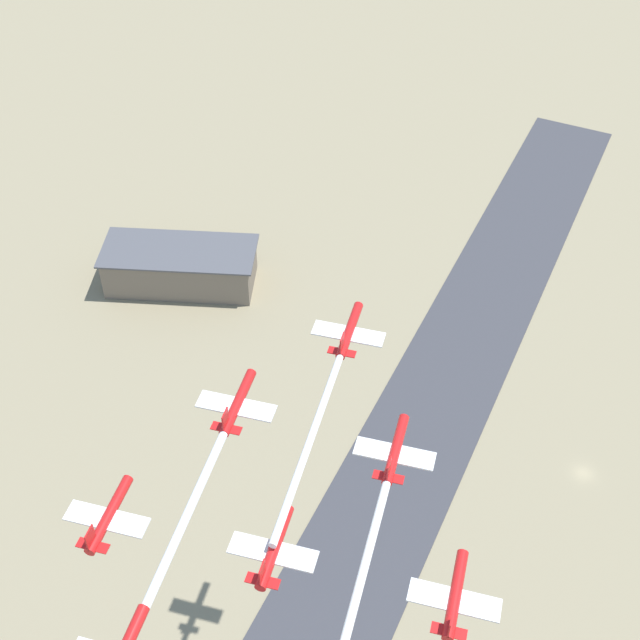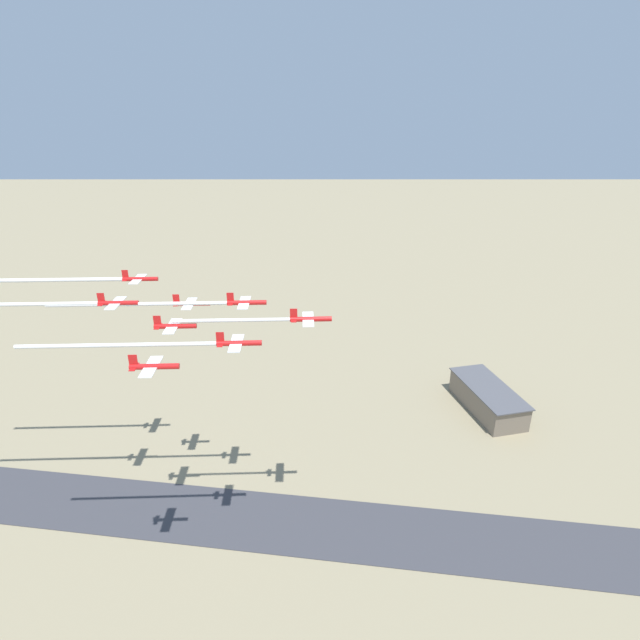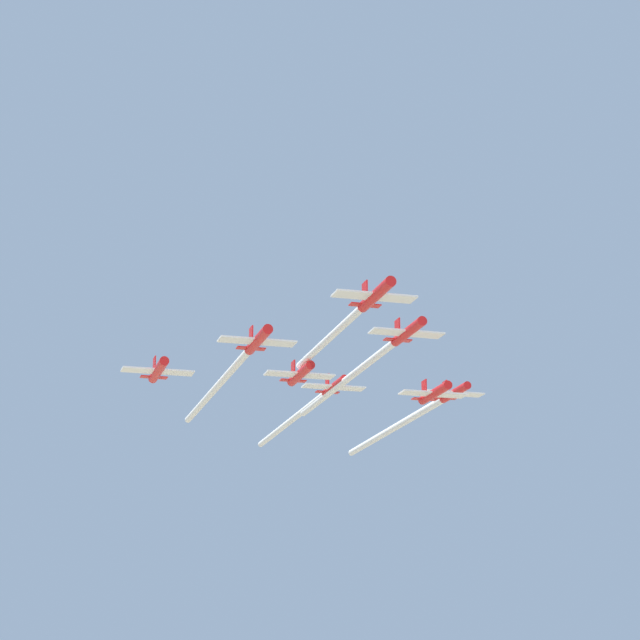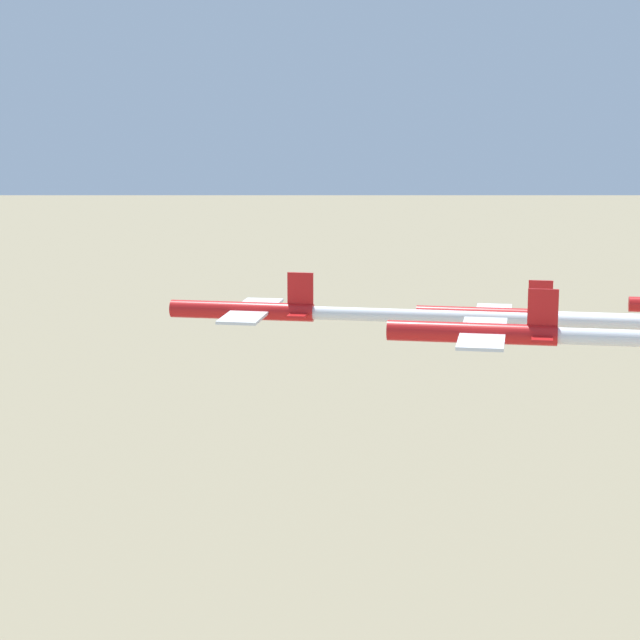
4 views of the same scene
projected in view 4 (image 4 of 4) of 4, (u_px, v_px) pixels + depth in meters
jet_0 at (247, 310)px, 95.35m from camera, size 10.77×11.19×3.74m
jet_1 at (478, 332)px, 81.92m from camera, size 10.77×11.19×3.74m
jet_2 at (489, 315)px, 102.97m from camera, size 10.77×11.19×3.74m
smoke_trail_0 at (522, 319)px, 91.92m from camera, size 6.96×30.96×1.00m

